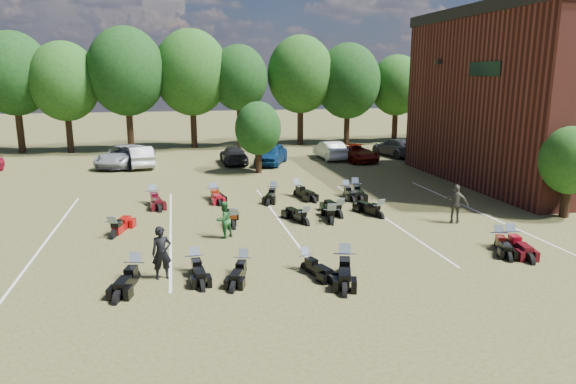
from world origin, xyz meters
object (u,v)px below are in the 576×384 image
object	(u,v)px
person_green	(224,220)
car_4	(271,154)
person_black	(162,253)
motorcycle_7	(114,237)
motorcycle_0	(135,280)
motorcycle_3	(243,273)
person_grey	(456,204)
motorcycle_14	(153,203)

from	to	relation	value
person_green	car_4	bearing A→B (deg)	-140.11
person_black	car_4	bearing A→B (deg)	61.48
car_4	person_black	distance (m)	22.77
person_black	motorcycle_7	bearing A→B (deg)	103.87
motorcycle_0	motorcycle_3	bearing A→B (deg)	11.98
person_black	motorcycle_7	size ratio (longest dim) A/B	0.75
person_grey	motorcycle_14	xyz separation A→B (m)	(-13.74, 6.87, -0.90)
motorcycle_0	person_green	bearing A→B (deg)	64.23
motorcycle_0	motorcycle_3	distance (m)	3.60
person_green	motorcycle_3	xyz separation A→B (m)	(0.25, -4.10, -0.78)
person_black	person_green	bearing A→B (deg)	49.76
person_grey	person_black	bearing A→B (deg)	55.65
person_green	motorcycle_14	bearing A→B (deg)	-98.52
person_grey	motorcycle_0	world-z (taller)	person_grey
motorcycle_3	motorcycle_14	world-z (taller)	motorcycle_14
person_green	motorcycle_0	size ratio (longest dim) A/B	0.68
person_green	person_grey	distance (m)	10.63
motorcycle_0	car_4	bearing A→B (deg)	82.52
person_black	motorcycle_7	world-z (taller)	person_black
motorcycle_3	motorcycle_7	xyz separation A→B (m)	(-4.78, 5.16, 0.00)
person_black	person_green	size ratio (longest dim) A/B	1.16
person_grey	motorcycle_0	bearing A→B (deg)	54.51
motorcycle_7	person_grey	bearing A→B (deg)	-168.52
motorcycle_0	motorcycle_3	world-z (taller)	motorcycle_0
car_4	motorcycle_0	distance (m)	23.07
person_green	motorcycle_0	xyz separation A→B (m)	(-3.35, -3.94, -0.78)
person_grey	motorcycle_7	bearing A→B (deg)	34.78
car_4	motorcycle_14	world-z (taller)	car_4
person_green	motorcycle_7	size ratio (longest dim) A/B	0.65
motorcycle_7	motorcycle_14	size ratio (longest dim) A/B	0.95
motorcycle_7	person_green	bearing A→B (deg)	-177.31
person_green	motorcycle_0	bearing A→B (deg)	16.48
person_black	motorcycle_14	size ratio (longest dim) A/B	0.72
person_green	person_grey	world-z (taller)	person_grey
person_grey	motorcycle_7	distance (m)	15.23
person_green	motorcycle_3	distance (m)	4.19
motorcycle_0	motorcycle_3	size ratio (longest dim) A/B	1.11
car_4	motorcycle_14	distance (m)	13.60
person_green	motorcycle_0	distance (m)	5.23
person_black	motorcycle_14	bearing A→B (deg)	84.91
motorcycle_7	car_4	bearing A→B (deg)	-105.19
car_4	person_black	world-z (taller)	person_black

